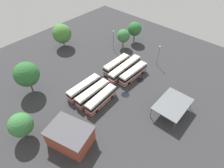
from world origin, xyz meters
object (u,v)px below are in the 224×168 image
bus_row0_slot2 (84,88)px  lamp_post_mid_lot (113,39)px  bus_row1_slot1 (125,69)px  tree_east_edge (21,125)px  bus_row0_slot1 (93,93)px  bus_row1_slot2 (117,64)px  tree_south_edge (135,29)px  bus_row1_slot0 (133,73)px  lamp_post_by_building (158,55)px  maintenance_shelter (173,104)px  tree_north_edge (27,74)px  tree_northwest (123,36)px  tree_west_edge (62,34)px  bus_row0_slot0 (101,99)px  depot_building (70,136)px

bus_row0_slot2 → lamp_post_mid_lot: size_ratio=1.46×
bus_row1_slot1 → tree_east_edge: tree_east_edge is taller
bus_row0_slot1 → lamp_post_mid_lot: bearing=29.3°
bus_row0_slot1 → bus_row1_slot2: 15.52m
tree_south_edge → bus_row1_slot0: bearing=-143.2°
bus_row1_slot2 → lamp_post_mid_lot: bearing=46.9°
bus_row1_slot1 → lamp_post_by_building: bearing=-26.0°
bus_row1_slot1 → maintenance_shelter: size_ratio=1.38×
bus_row1_slot0 → tree_north_edge: 32.14m
tree_northwest → bus_row1_slot0: bearing=-130.1°
maintenance_shelter → tree_west_edge: size_ratio=1.14×
bus_row0_slot0 → bus_row0_slot1: bearing=89.9°
tree_west_edge → bus_row1_slot0: bearing=-84.3°
tree_east_edge → tree_northwest: size_ratio=1.01×
tree_west_edge → tree_north_edge: (-22.34, -13.50, 1.02)m
depot_building → maintenance_shelter: depot_building is taller
bus_row1_slot0 → lamp_post_by_building: (11.32, -1.91, 2.32)m
tree_north_edge → lamp_post_by_building: bearing=-29.4°
maintenance_shelter → bus_row0_slot2: bearing=114.1°
tree_south_edge → lamp_post_by_building: bearing=-114.5°
lamp_post_mid_lot → tree_south_edge: size_ratio=0.93×
maintenance_shelter → tree_south_edge: 38.36m
bus_row0_slot0 → tree_west_edge: 34.99m
bus_row1_slot1 → lamp_post_by_building: size_ratio=1.93×
bus_row1_slot0 → maintenance_shelter: 17.34m
bus_row0_slot0 → tree_northwest: size_ratio=1.47×
bus_row0_slot0 → lamp_post_by_building: (26.46, -1.63, 2.32)m
bus_row1_slot0 → lamp_post_mid_lot: lamp_post_mid_lot is taller
bus_row1_slot0 → depot_building: (-28.79, -3.69, 0.75)m
bus_row1_slot1 → tree_east_edge: (-35.15, 2.23, 2.84)m
depot_building → lamp_post_mid_lot: (37.39, 20.13, 1.73)m
tree_east_edge → bus_row1_slot2: bearing=2.1°
lamp_post_by_building → tree_west_edge: size_ratio=0.81×
bus_row0_slot1 → tree_south_edge: 35.48m
maintenance_shelter → tree_northwest: size_ratio=1.40×
tree_south_edge → bus_row0_slot2: bearing=-168.2°
bus_row0_slot0 → bus_row0_slot1: size_ratio=0.95×
bus_row0_slot0 → depot_building: bearing=-165.9°
maintenance_shelter → bus_row0_slot0: bearing=122.4°
tree_east_edge → bus_row0_slot0: bearing=-17.0°
tree_south_edge → tree_northwest: 6.40m
tree_northwest → tree_east_edge: bearing=-169.7°
lamp_post_mid_lot → maintenance_shelter: bearing=-112.1°
tree_north_edge → tree_south_edge: size_ratio=1.21×
maintenance_shelter → tree_north_edge: bearing=120.3°
maintenance_shelter → depot_building: bearing=151.7°
bus_row1_slot2 → tree_north_edge: 28.42m
tree_east_edge → tree_south_edge: 54.23m
lamp_post_by_building → maintenance_shelter: bearing=-137.7°
bus_row1_slot2 → bus_row1_slot0: bearing=-88.9°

